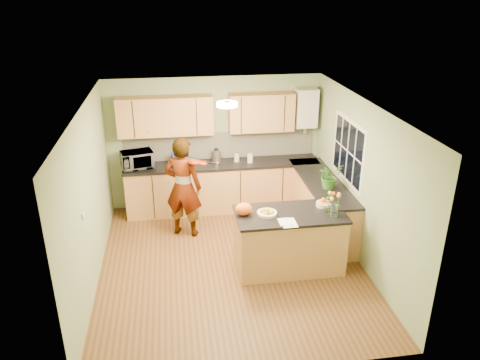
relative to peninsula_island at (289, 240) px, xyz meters
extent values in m
plane|color=#533617|center=(-0.86, 0.21, -0.46)|extent=(4.50, 4.50, 0.00)
cube|color=silver|center=(-0.86, 0.21, 2.04)|extent=(4.00, 4.50, 0.02)
cube|color=#8AA072|center=(-0.86, 2.46, 0.79)|extent=(4.00, 0.02, 2.50)
cube|color=#8AA072|center=(-0.86, -2.04, 0.79)|extent=(4.00, 0.02, 2.50)
cube|color=#8AA072|center=(-2.86, 0.21, 0.79)|extent=(0.02, 4.50, 2.50)
cube|color=#8AA072|center=(1.14, 0.21, 0.79)|extent=(0.02, 4.50, 2.50)
cube|color=tan|center=(-0.76, 2.16, -0.01)|extent=(3.60, 0.60, 0.90)
cube|color=black|center=(-0.76, 2.15, 0.46)|extent=(3.64, 0.62, 0.04)
cube|color=tan|center=(0.84, 1.06, -0.01)|extent=(0.60, 2.20, 0.90)
cube|color=black|center=(0.83, 1.06, 0.46)|extent=(0.62, 2.24, 0.04)
cube|color=beige|center=(-0.76, 2.45, 0.74)|extent=(3.60, 0.02, 0.52)
cube|color=tan|center=(-1.76, 2.29, 1.39)|extent=(1.70, 0.34, 0.70)
cube|color=tan|center=(-0.01, 2.29, 1.39)|extent=(1.20, 0.34, 0.70)
cube|color=silver|center=(0.84, 2.30, 1.44)|extent=(0.40, 0.30, 0.72)
cylinder|color=#B7B7BC|center=(0.84, 2.30, 1.04)|extent=(0.06, 0.06, 0.20)
cube|color=silver|center=(1.13, 0.81, 1.09)|extent=(0.01, 1.30, 1.05)
cube|color=black|center=(1.13, 0.81, 1.09)|extent=(0.01, 1.18, 0.92)
cube|color=silver|center=(-2.84, -0.39, 0.84)|extent=(0.02, 0.09, 0.09)
cylinder|color=#FFEABF|center=(-0.86, 0.51, 2.00)|extent=(0.30, 0.30, 0.06)
cylinder|color=silver|center=(-0.86, 0.51, 2.03)|extent=(0.10, 0.10, 0.02)
cube|color=tan|center=(0.00, 0.00, -0.02)|extent=(1.58, 0.79, 0.89)
cube|color=black|center=(0.00, 0.00, 0.44)|extent=(1.62, 0.83, 0.04)
cylinder|color=beige|center=(-0.35, 0.00, 0.48)|extent=(0.29, 0.29, 0.04)
cylinder|color=beige|center=(0.55, 0.15, 0.49)|extent=(0.22, 0.22, 0.06)
cylinder|color=silver|center=(0.60, -0.18, 0.56)|extent=(0.10, 0.10, 0.19)
ellipsoid|color=#F75C14|center=(-0.69, 0.05, 0.55)|extent=(0.31, 0.29, 0.19)
cube|color=white|center=(-0.10, -0.30, 0.47)|extent=(0.21, 0.29, 0.01)
imported|color=#DFA788|center=(-1.52, 1.28, 0.42)|extent=(0.75, 0.63, 1.76)
imported|color=silver|center=(-2.31, 2.16, 0.63)|extent=(0.63, 0.50, 0.31)
cube|color=#213E99|center=(-1.55, 2.19, 0.59)|extent=(0.30, 0.24, 0.22)
cylinder|color=#B7B7BC|center=(-0.86, 2.20, 0.60)|extent=(0.18, 0.18, 0.25)
sphere|color=black|center=(-0.86, 2.20, 0.77)|extent=(0.09, 0.09, 0.09)
cylinder|color=beige|center=(-0.48, 2.21, 0.55)|extent=(0.10, 0.10, 0.15)
cylinder|color=silver|center=(-0.24, 2.12, 0.56)|extent=(0.14, 0.14, 0.17)
imported|color=#336F25|center=(0.84, 0.76, 0.69)|extent=(0.46, 0.43, 0.43)
camera|label=1|loc=(-1.65, -5.96, 3.60)|focal=35.00mm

